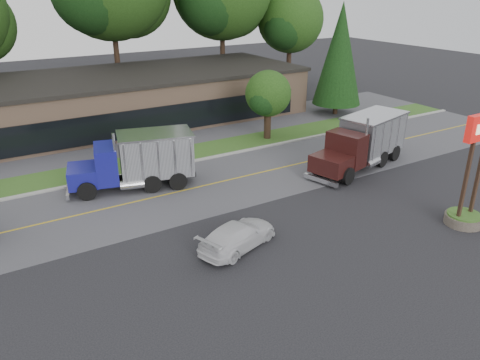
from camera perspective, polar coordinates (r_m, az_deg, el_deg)
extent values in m
plane|color=#2F2F33|center=(21.90, 3.85, -9.45)|extent=(140.00, 140.00, 0.00)
cube|color=slate|center=(28.83, -6.42, -1.19)|extent=(60.00, 8.00, 0.02)
cube|color=gold|center=(28.83, -6.42, -1.19)|extent=(60.00, 0.12, 0.01)
cube|color=#9E9E99|center=(32.41, -9.60, 1.41)|extent=(60.00, 0.30, 0.12)
cube|color=#2E521C|center=(33.99, -10.75, 2.35)|extent=(60.00, 3.40, 0.03)
cube|color=slate|center=(38.48, -13.46, 4.56)|extent=(60.00, 7.00, 0.02)
cube|color=tan|center=(44.06, -13.76, 9.54)|extent=(32.00, 12.00, 4.00)
cylinder|color=#6B6054|center=(27.24, 25.56, -4.37)|extent=(1.90, 1.90, 0.50)
cylinder|color=#2E521C|center=(27.12, 25.67, -3.81)|extent=(1.70, 1.70, 0.10)
cube|color=#332116|center=(25.94, 25.81, -0.03)|extent=(0.16, 0.16, 5.00)
cube|color=#332116|center=(26.75, 27.01, 0.40)|extent=(0.16, 0.16, 5.00)
cube|color=beige|center=(25.63, 27.12, 5.91)|extent=(1.50, 0.04, 0.50)
cylinder|color=#382619|center=(51.90, -14.62, 12.85)|extent=(0.56, 0.56, 6.55)
cylinder|color=#382619|center=(55.69, -2.12, 13.91)|extent=(0.56, 0.56, 6.00)
sphere|color=#1B3C10|center=(57.24, -1.02, 20.97)|extent=(8.22, 8.22, 8.22)
cylinder|color=#382619|center=(58.50, 5.93, 13.35)|extent=(0.56, 0.56, 4.20)
sphere|color=#1B3C10|center=(57.84, 6.17, 18.92)|extent=(7.68, 7.68, 7.68)
sphere|color=#1B3C10|center=(59.54, 6.71, 18.08)|extent=(5.76, 5.76, 5.76)
sphere|color=black|center=(56.60, 5.58, 18.13)|extent=(5.28, 5.28, 5.28)
cylinder|color=#382619|center=(46.53, 11.54, 8.52)|extent=(0.44, 0.44, 1.00)
cone|color=black|center=(45.57, 12.06, 14.80)|extent=(4.52, 4.52, 9.24)
cylinder|color=#382619|center=(38.07, 3.36, 6.53)|extent=(0.56, 0.56, 1.98)
sphere|color=#1B3C10|center=(37.40, 3.45, 10.49)|extent=(3.62, 3.62, 3.62)
sphere|color=#1B3C10|center=(38.24, 3.90, 10.06)|extent=(2.72, 2.72, 2.72)
sphere|color=black|center=(36.89, 3.01, 9.78)|extent=(2.49, 2.49, 2.49)
cube|color=black|center=(29.56, -12.42, 0.22)|extent=(7.22, 2.79, 0.28)
cube|color=navy|center=(29.36, -18.58, 0.53)|extent=(2.25, 2.66, 1.10)
cube|color=navy|center=(29.10, -15.97, 1.93)|extent=(1.82, 2.64, 2.20)
cube|color=black|center=(28.98, -17.13, 2.55)|extent=(0.59, 2.05, 0.90)
cube|color=silver|center=(29.13, -10.21, 3.13)|extent=(4.79, 3.51, 2.50)
cube|color=silver|center=(28.73, -10.39, 5.56)|extent=(4.98, 3.69, 0.12)
cylinder|color=black|center=(30.62, -18.14, 0.40)|extent=(1.15, 0.62, 1.10)
cylinder|color=black|center=(28.49, -18.15, -1.30)|extent=(1.15, 0.62, 1.10)
cylinder|color=black|center=(30.74, -9.71, 1.34)|extent=(1.15, 0.62, 1.10)
cylinder|color=black|center=(28.62, -9.10, -0.28)|extent=(1.15, 0.62, 1.10)
cube|color=black|center=(33.24, 14.44, 2.59)|extent=(8.15, 2.99, 0.28)
cube|color=black|center=(30.19, 11.08, 1.94)|extent=(2.46, 2.71, 1.10)
cube|color=black|center=(31.27, 12.81, 3.71)|extent=(1.97, 2.68, 2.20)
cube|color=black|center=(30.64, 12.25, 4.15)|extent=(0.58, 2.05, 0.90)
cube|color=silver|center=(33.98, 15.92, 5.46)|extent=(5.35, 3.63, 2.50)
cube|color=silver|center=(33.63, 16.15, 7.57)|extent=(5.53, 3.81, 0.12)
cylinder|color=black|center=(31.11, 9.44, 1.62)|extent=(1.15, 0.61, 1.10)
cylinder|color=black|center=(29.97, 13.01, 0.48)|extent=(1.15, 0.61, 1.10)
cylinder|color=black|center=(35.23, 14.33, 3.76)|extent=(1.15, 0.61, 1.10)
cylinder|color=black|center=(34.23, 17.61, 2.82)|extent=(1.15, 0.61, 1.10)
imported|color=silver|center=(22.35, -0.27, -6.75)|extent=(4.75, 3.15, 1.28)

